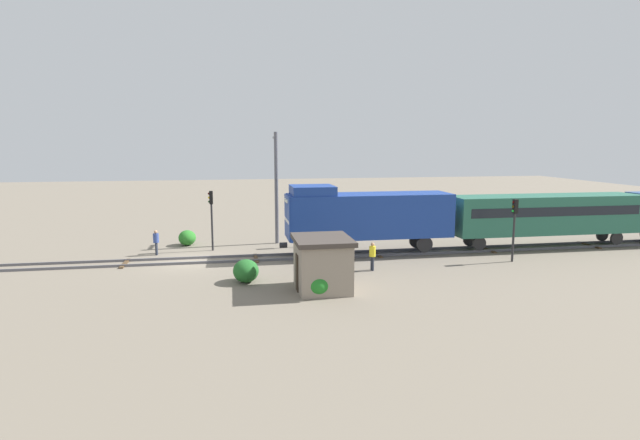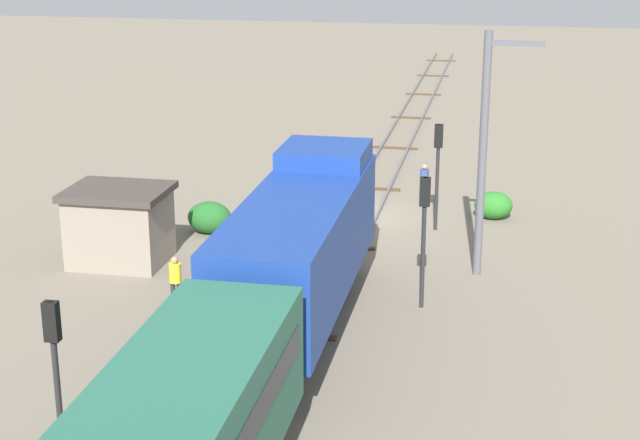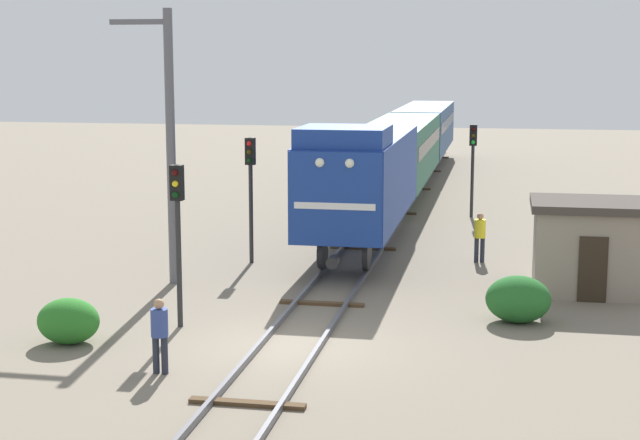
{
  "view_description": "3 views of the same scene",
  "coord_description": "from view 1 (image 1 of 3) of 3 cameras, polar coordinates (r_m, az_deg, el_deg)",
  "views": [
    {
      "loc": [
        32.14,
        2.64,
        7.51
      ],
      "look_at": [
        -0.71,
        8.48,
        2.36
      ],
      "focal_mm": 28.0,
      "sensor_mm": 36.0,
      "label": 1
    },
    {
      "loc": [
        -5.73,
        38.11,
        11.91
      ],
      "look_at": [
        0.03,
        8.45,
        2.43
      ],
      "focal_mm": 55.0,
      "sensor_mm": 36.0,
      "label": 2
    },
    {
      "loc": [
        4.93,
        -22.28,
        6.96
      ],
      "look_at": [
        -1.08,
        9.54,
        1.5
      ],
      "focal_mm": 55.0,
      "sensor_mm": 36.0,
      "label": 3
    }
  ],
  "objects": [
    {
      "name": "passenger_car_leading",
      "position": [
        39.38,
        24.35,
        0.72
      ],
      "size": [
        2.84,
        14.0,
        3.66
      ],
      "color": "#26604C",
      "rests_on": "railway_track"
    },
    {
      "name": "locomotive",
      "position": [
        33.68,
        5.29,
        0.65
      ],
      "size": [
        2.9,
        11.6,
        4.6
      ],
      "color": "navy",
      "rests_on": "railway_track"
    },
    {
      "name": "bush_far",
      "position": [
        38.32,
        -14.94,
        -1.97
      ],
      "size": [
        1.54,
        1.26,
        1.12
      ],
      "primitive_type": "ellipsoid",
      "color": "#2A7526",
      "rests_on": "ground"
    },
    {
      "name": "worker_by_signal",
      "position": [
        29.82,
        6.01,
        -3.89
      ],
      "size": [
        0.38,
        0.38,
        1.7
      ],
      "rotation": [
        0.0,
        0.0,
        5.71
      ],
      "color": "#262B38",
      "rests_on": "ground"
    },
    {
      "name": "bush_mid",
      "position": [
        25.03,
        -0.33,
        -7.2
      ],
      "size": [
        1.71,
        1.4,
        1.24
      ],
      "primitive_type": "ellipsoid",
      "color": "#227A26",
      "rests_on": "ground"
    },
    {
      "name": "traffic_signal_mid",
      "position": [
        36.44,
        0.47,
        1.58
      ],
      "size": [
        0.32,
        0.34,
        4.24
      ],
      "color": "#262628",
      "rests_on": "ground"
    },
    {
      "name": "railway_track",
      "position": [
        33.09,
        -14.44,
        -4.49
      ],
      "size": [
        2.4,
        98.09,
        0.16
      ],
      "color": "#595960",
      "rests_on": "ground"
    },
    {
      "name": "worker_near_track",
      "position": [
        35.52,
        -18.23,
        -2.24
      ],
      "size": [
        0.38,
        0.38,
        1.7
      ],
      "rotation": [
        0.0,
        0.0,
        3.02
      ],
      "color": "#262B38",
      "rests_on": "ground"
    },
    {
      "name": "ground_plane",
      "position": [
        33.11,
        -14.43,
        -4.62
      ],
      "size": [
        147.14,
        147.14,
        0.0
      ],
      "primitive_type": "plane",
      "color": "#756B5B"
    },
    {
      "name": "catenary_mast",
      "position": [
        37.47,
        -5.02,
        4.01
      ],
      "size": [
        1.94,
        0.28,
        8.34
      ],
      "color": "#595960",
      "rests_on": "ground"
    },
    {
      "name": "traffic_signal_far",
      "position": [
        33.85,
        21.33,
        0.18
      ],
      "size": [
        0.32,
        0.34,
        4.02
      ],
      "color": "#262628",
      "rests_on": "ground"
    },
    {
      "name": "bush_near",
      "position": [
        27.61,
        -8.47,
        -5.77
      ],
      "size": [
        1.71,
        1.4,
        1.24
      ],
      "primitive_type": "ellipsoid",
      "color": "#226226",
      "rests_on": "ground"
    },
    {
      "name": "traffic_signal_near",
      "position": [
        35.66,
        -12.31,
        1.2
      ],
      "size": [
        0.32,
        0.34,
        4.22
      ],
      "color": "#262628",
      "rests_on": "ground"
    },
    {
      "name": "relay_hut",
      "position": [
        25.78,
        0.26,
        -4.95
      ],
      "size": [
        3.5,
        2.9,
        2.74
      ],
      "color": "gray",
      "rests_on": "ground"
    }
  ]
}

